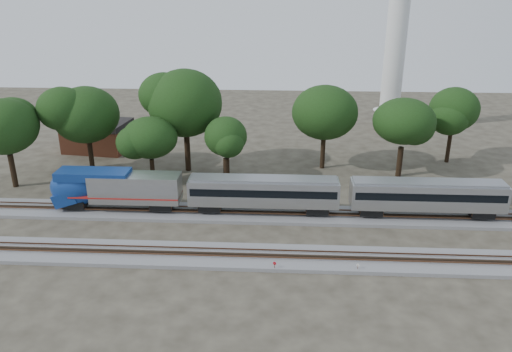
{
  "coord_description": "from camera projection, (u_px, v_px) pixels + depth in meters",
  "views": [
    {
      "loc": [
        2.7,
        -47.96,
        26.24
      ],
      "look_at": [
        -0.22,
        5.0,
        5.49
      ],
      "focal_mm": 35.0,
      "sensor_mm": 36.0,
      "label": 1
    }
  ],
  "objects": [
    {
      "name": "ground",
      "position": [
        255.0,
        240.0,
        54.3
      ],
      "size": [
        160.0,
        160.0,
        0.0
      ],
      "primitive_type": "plane",
      "color": "#383328",
      "rests_on": "ground"
    },
    {
      "name": "track_far",
      "position": [
        258.0,
        214.0,
        59.8
      ],
      "size": [
        160.0,
        5.0,
        0.73
      ],
      "color": "slate",
      "rests_on": "ground"
    },
    {
      "name": "track_near",
      "position": [
        253.0,
        257.0,
        50.5
      ],
      "size": [
        160.0,
        5.0,
        0.73
      ],
      "color": "slate",
      "rests_on": "ground"
    },
    {
      "name": "switch_stand_red",
      "position": [
        275.0,
        265.0,
        48.09
      ],
      "size": [
        0.33,
        0.15,
        1.07
      ],
      "rotation": [
        0.0,
        0.0,
        -0.36
      ],
      "color": "#512D19",
      "rests_on": "ground"
    },
    {
      "name": "switch_stand_white",
      "position": [
        358.0,
        267.0,
        47.97
      ],
      "size": [
        0.29,
        0.14,
        0.96
      ],
      "rotation": [
        0.0,
        0.0,
        -0.39
      ],
      "color": "#512D19",
      "rests_on": "ground"
    },
    {
      "name": "switch_lever",
      "position": [
        339.0,
        267.0,
        48.77
      ],
      "size": [
        0.51,
        0.31,
        0.3
      ],
      "primitive_type": "cube",
      "rotation": [
        0.0,
        0.0,
        -0.03
      ],
      "color": "#512D19",
      "rests_on": "ground"
    },
    {
      "name": "brick_building",
      "position": [
        98.0,
        136.0,
        82.4
      ],
      "size": [
        10.92,
        8.33,
        4.86
      ],
      "rotation": [
        0.0,
        0.0,
        -0.12
      ],
      "color": "brown",
      "rests_on": "ground"
    },
    {
      "name": "tree_0",
      "position": [
        5.0,
        127.0,
        65.32
      ],
      "size": [
        8.64,
        8.64,
        12.18
      ],
      "color": "black",
      "rests_on": "ground"
    },
    {
      "name": "tree_1",
      "position": [
        86.0,
        115.0,
        70.62
      ],
      "size": [
        8.76,
        8.76,
        12.36
      ],
      "color": "black",
      "rests_on": "ground"
    },
    {
      "name": "tree_2",
      "position": [
        150.0,
        138.0,
        66.77
      ],
      "size": [
        6.83,
        6.83,
        9.63
      ],
      "color": "black",
      "rests_on": "ground"
    },
    {
      "name": "tree_3",
      "position": [
        185.0,
        103.0,
        70.63
      ],
      "size": [
        10.32,
        10.32,
        14.55
      ],
      "color": "black",
      "rests_on": "ground"
    },
    {
      "name": "tree_4",
      "position": [
        226.0,
        136.0,
        66.91
      ],
      "size": [
        6.96,
        6.96,
        9.81
      ],
      "color": "black",
      "rests_on": "ground"
    },
    {
      "name": "tree_5",
      "position": [
        325.0,
        112.0,
        72.14
      ],
      "size": [
        8.69,
        8.69,
        12.25
      ],
      "color": "black",
      "rests_on": "ground"
    },
    {
      "name": "tree_6",
      "position": [
        404.0,
        121.0,
        69.04
      ],
      "size": [
        8.31,
        8.31,
        11.71
      ],
      "color": "black",
      "rests_on": "ground"
    },
    {
      "name": "tree_7",
      "position": [
        454.0,
        109.0,
        74.62
      ],
      "size": [
        8.52,
        8.52,
        12.01
      ],
      "color": "black",
      "rests_on": "ground"
    }
  ]
}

